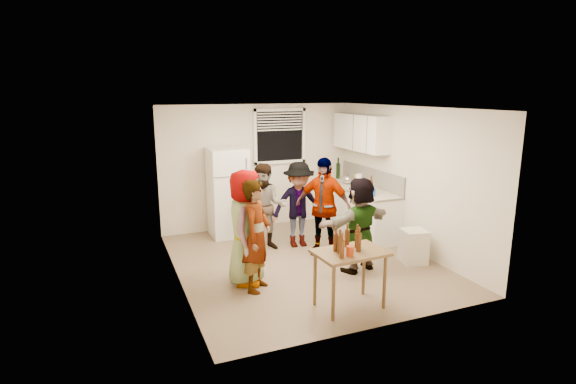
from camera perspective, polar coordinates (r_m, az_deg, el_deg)
name	(u,v)px	position (r m, az deg, el deg)	size (l,w,h in m)	color
room	(303,262)	(7.48, 1.94, -8.86)	(4.00, 4.50, 2.50)	silver
window	(280,136)	(9.21, -1.05, 7.10)	(1.12, 0.10, 1.06)	white
refrigerator	(228,192)	(8.70, -7.63, -0.02)	(0.70, 0.70, 1.70)	white
counter_lower	(358,210)	(9.07, 8.83, -2.27)	(0.60, 2.20, 0.86)	white
countertop	(358,188)	(8.96, 8.92, 0.51)	(0.64, 2.22, 0.04)	beige
backsplash	(371,177)	(9.07, 10.51, 1.89)	(0.03, 2.20, 0.36)	#A8A49B
upper_cabinets	(361,132)	(9.04, 9.21, 7.47)	(0.34, 1.60, 0.70)	white
kettle	(347,184)	(9.23, 7.56, 1.03)	(0.25, 0.21, 0.21)	silver
paper_towel	(359,188)	(8.91, 8.98, 0.57)	(0.12, 0.12, 0.27)	white
wine_bottle	(338,178)	(9.79, 6.34, 1.73)	(0.08, 0.08, 0.33)	black
beer_bottle_counter	(371,194)	(8.41, 10.46, -0.21)	(0.07, 0.07, 0.25)	#47230C
blue_cup	(373,196)	(8.23, 10.69, -0.50)	(0.10, 0.10, 0.13)	blue
picture_frame	(357,179)	(9.41, 8.78, 1.69)	(0.02, 0.18, 0.15)	#E8D153
trash_bin	(414,248)	(7.65, 15.65, -6.84)	(0.37, 0.37, 0.55)	silver
serving_table	(349,306)	(6.10, 7.72, -14.18)	(0.90, 0.60, 0.76)	brown
beer_bottle_table	(358,251)	(5.80, 8.94, -7.45)	(0.06, 0.06, 0.24)	#47230C
red_cup	(350,256)	(5.64, 7.85, -8.03)	(0.09, 0.09, 0.13)	#A32E0D
guest_grey	(247,282)	(6.77, -5.27, -11.30)	(0.82, 1.68, 0.53)	gray
guest_stripe	(257,289)	(6.54, -3.90, -12.17)	(0.58, 1.58, 0.38)	#141933
guest_back_left	(266,248)	(8.09, -2.80, -7.16)	(0.75, 1.54, 0.58)	brown
guest_back_right	(298,246)	(8.23, 1.33, -6.82)	(0.99, 1.54, 0.57)	#424247
guest_black	(322,253)	(7.88, 4.36, -7.75)	(0.98, 1.68, 0.41)	black
guest_orange	(358,270)	(7.25, 8.89, -9.72)	(1.38, 1.48, 0.44)	#C47D3B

